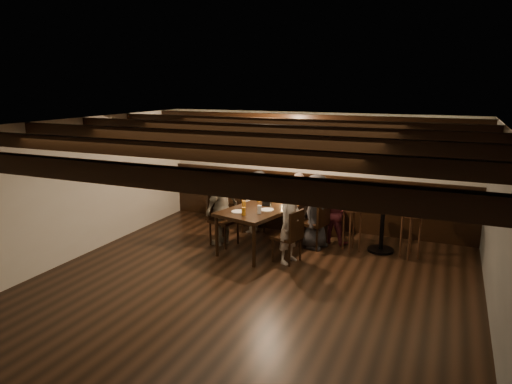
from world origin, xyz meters
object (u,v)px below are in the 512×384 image
at_px(chair_right_far, 288,246).
at_px(high_top_table, 383,211).
at_px(person_bench_centre, 299,202).
at_px(person_left_far, 222,209).
at_px(bar_stool_right, 410,235).
at_px(chair_left_far, 223,229).
at_px(chair_right_near, 314,232).
at_px(person_bench_left, 259,198).
at_px(bar_stool_left, 352,228).
at_px(chair_left_near, 252,220).
at_px(person_left_near, 251,203).
at_px(person_bench_right, 335,212).
at_px(person_right_near, 316,211).
at_px(dining_table, 269,208).
at_px(person_right_far, 289,224).

xyz_separation_m(chair_right_far, high_top_table, (1.39, 1.14, 0.47)).
xyz_separation_m(person_bench_centre, person_left_far, (-1.08, -1.28, 0.07)).
bearing_deg(bar_stool_right, chair_left_far, -173.77).
relative_size(chair_right_near, person_bench_left, 0.82).
bearing_deg(chair_right_far, person_left_far, 90.00).
distance_m(person_left_far, bar_stool_left, 2.40).
bearing_deg(chair_left_near, person_left_near, -90.00).
relative_size(chair_right_far, person_bench_left, 0.77).
distance_m(chair_left_near, person_left_far, 1.00).
bearing_deg(bar_stool_right, chair_left_near, 170.87).
bearing_deg(person_bench_right, person_bench_left, -0.00).
bearing_deg(chair_right_far, person_bench_right, -7.62).
height_order(person_bench_right, person_left_far, person_left_far).
distance_m(chair_right_near, bar_stool_left, 0.69).
height_order(chair_left_far, person_right_near, person_right_near).
height_order(chair_right_far, person_right_near, person_right_near).
distance_m(chair_right_far, person_left_near, 1.75).
relative_size(dining_table, chair_right_far, 2.46).
xyz_separation_m(person_bench_centre, person_left_near, (-0.87, -0.41, -0.02)).
height_order(dining_table, high_top_table, high_top_table).
bearing_deg(person_left_far, person_bench_right, 129.29).
relative_size(person_right_far, bar_stool_right, 1.18).
bearing_deg(person_left_near, bar_stool_left, 95.83).
height_order(person_left_far, bar_stool_left, person_left_far).
xyz_separation_m(chair_right_near, person_right_far, (-0.18, -0.88, 0.38)).
bearing_deg(person_left_near, person_left_far, 0.00).
distance_m(chair_left_far, person_bench_right, 2.13).
relative_size(chair_left_far, person_bench_right, 0.83).
height_order(chair_right_near, person_bench_right, person_bench_right).
bearing_deg(chair_left_far, person_left_near, -178.15).
bearing_deg(person_right_far, person_bench_centre, 26.57).
height_order(person_bench_left, person_right_far, person_right_far).
bearing_deg(bar_stool_left, person_left_far, -161.67).
xyz_separation_m(person_left_far, bar_stool_right, (3.32, 0.64, -0.26)).
bearing_deg(chair_right_near, person_right_near, -90.00).
relative_size(chair_right_near, person_left_near, 0.81).
height_order(high_top_table, bar_stool_right, bar_stool_right).
relative_size(person_left_near, bar_stool_right, 1.04).
height_order(person_right_near, bar_stool_left, person_right_near).
height_order(person_bench_right, bar_stool_right, person_bench_right).
bearing_deg(bar_stool_right, person_left_far, -173.98).
height_order(person_bench_right, bar_stool_left, person_bench_right).
bearing_deg(chair_left_far, chair_right_far, 90.00).
relative_size(chair_left_far, chair_right_far, 1.08).
xyz_separation_m(chair_left_far, person_right_near, (1.64, 0.53, 0.39)).
xyz_separation_m(person_left_near, bar_stool_left, (2.10, -0.29, -0.17)).
bearing_deg(person_left_near, person_bench_right, 105.26).
distance_m(person_bench_left, person_left_far, 1.36).
xyz_separation_m(chair_right_far, person_bench_left, (-1.26, 1.69, 0.32)).
distance_m(person_bench_right, bar_stool_right, 1.43).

